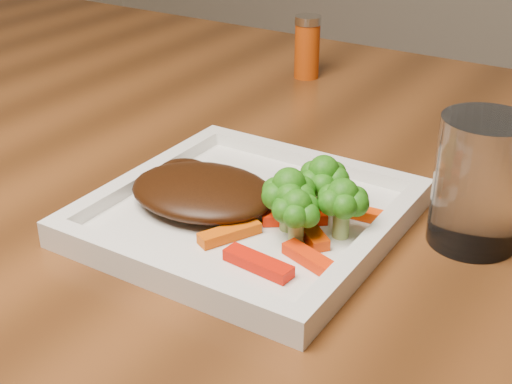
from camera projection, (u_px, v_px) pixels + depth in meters
The scene contains 16 objects.
dining_table at pixel (180, 345), 1.10m from camera, with size 1.60×0.90×0.75m, color #5D3215, non-canonical shape.
plate at pixel (247, 218), 0.68m from camera, with size 0.27×0.27×0.01m, color white.
steak at pixel (203, 191), 0.68m from camera, with size 0.15×0.11×0.03m, color black.
broccoli_0 at pixel (323, 179), 0.66m from camera, with size 0.05×0.05×0.07m, color #115F0F, non-canonical shape.
broccoli_1 at pixel (342, 204), 0.62m from camera, with size 0.05×0.05×0.06m, color #2A7313, non-canonical shape.
broccoli_2 at pixel (296, 214), 0.61m from camera, with size 0.05×0.05×0.06m, color #316F12, non-canonical shape.
broccoli_3 at pixel (289, 199), 0.63m from camera, with size 0.06×0.06×0.06m, color #156D12, non-canonical shape.
carrot_0 at pixel (258, 263), 0.59m from camera, with size 0.06×0.02×0.01m, color red.
carrot_1 at pixel (310, 258), 0.59m from camera, with size 0.05×0.01×0.01m, color red.
carrot_2 at pixel (230, 233), 0.63m from camera, with size 0.06×0.02×0.01m, color #D04E03.
carrot_3 at pixel (365, 214), 0.66m from camera, with size 0.05×0.01×0.01m, color #F43E03.
carrot_4 at pixel (295, 193), 0.70m from camera, with size 0.05×0.01×0.01m, color #D75103.
carrot_5 at pixel (309, 231), 0.63m from camera, with size 0.06×0.02×0.01m, color #D13603.
carrot_6 at pixel (295, 218), 0.66m from camera, with size 0.06×0.02×0.01m, color #F22103.
spice_shaker at pixel (307, 47), 1.05m from camera, with size 0.04×0.04×0.09m, color #A63909.
drinking_glass at pixel (479, 182), 0.63m from camera, with size 0.08×0.08×0.12m, color silver.
Camera 1 is at (0.57, -0.79, 1.09)m, focal length 50.00 mm.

